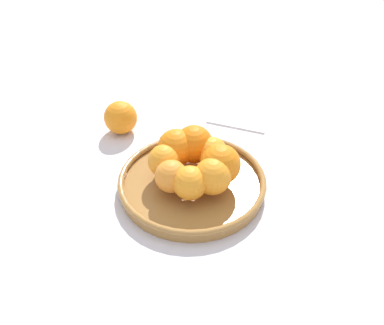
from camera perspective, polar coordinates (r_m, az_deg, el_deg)
name	(u,v)px	position (r m, az deg, el deg)	size (l,w,h in m)	color
ground_plane	(192,187)	(0.79, 0.00, -3.76)	(4.00, 4.00, 0.00)	silver
fruit_bowl	(192,182)	(0.78, 0.00, -2.93)	(0.31, 0.31, 0.03)	#A57238
orange_pile	(194,160)	(0.75, 0.31, 0.31)	(0.18, 0.19, 0.08)	orange
stray_orange	(121,118)	(0.95, -10.82, 6.74)	(0.08, 0.08, 0.08)	orange
napkin_folded	(242,112)	(1.03, 7.62, 7.61)	(0.15, 0.15, 0.01)	white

